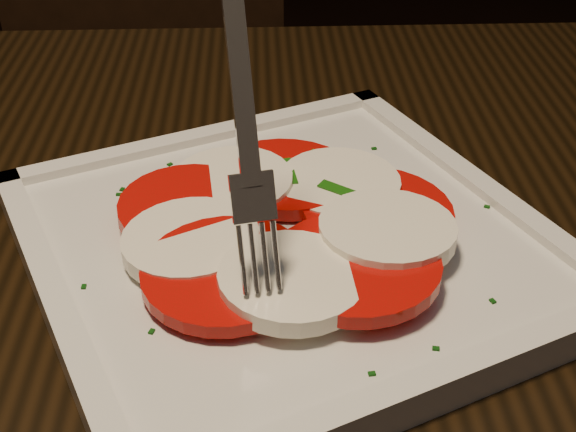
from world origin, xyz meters
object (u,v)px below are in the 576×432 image
(table, at_px, (198,397))
(chair, at_px, (150,92))
(plate, at_px, (288,248))
(fork, at_px, (238,84))

(table, bearing_deg, chair, 95.55)
(table, relative_size, plate, 4.37)
(table, xyz_separation_m, fork, (0.03, -0.02, 0.23))
(table, distance_m, fork, 0.23)
(chair, distance_m, plate, 0.76)
(chair, xyz_separation_m, fork, (0.10, -0.75, 0.34))
(chair, distance_m, fork, 0.83)
(chair, bearing_deg, fork, -83.61)
(table, height_order, plate, plate)
(plate, relative_size, fork, 1.56)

